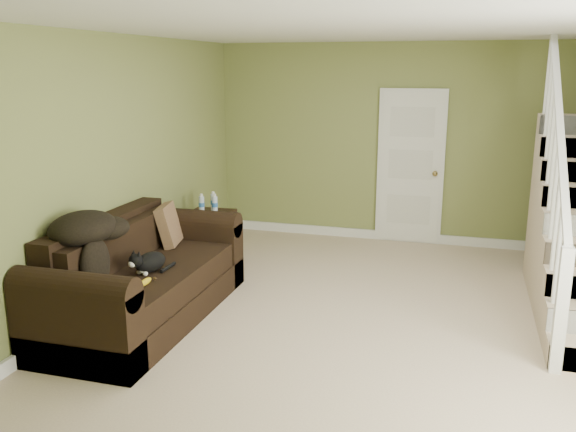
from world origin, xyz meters
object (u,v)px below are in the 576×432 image
Objects in this scene: sofa at (141,281)px; side_table at (211,236)px; cat at (149,263)px; banana at (145,282)px.

sofa is 2.84× the size of side_table.
cat is at bearing -82.82° from side_table.
banana is at bearing -51.18° from cat.
side_table is at bearing 113.10° from cat.
cat is at bearing -39.93° from sofa.
cat is 2.64× the size of banana.
side_table is at bearing 98.75° from banana.
sofa is at bearing 123.45° from banana.
cat is (0.18, -0.15, 0.24)m from sofa.
side_table is 1.66× the size of cat.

